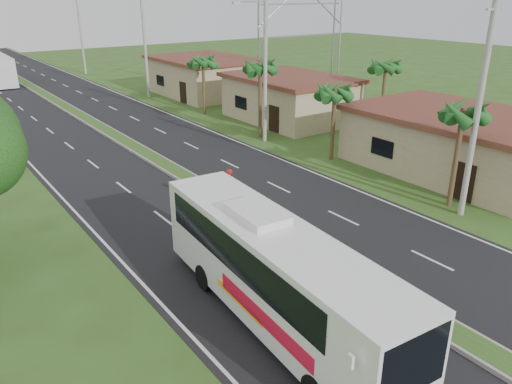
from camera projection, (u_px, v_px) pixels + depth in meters
ground at (372, 289)px, 18.20m from camera, size 180.00×180.00×0.00m
road_asphalt at (145, 154)px, 33.26m from camera, size 14.00×160.00×0.02m
median_strip at (145, 153)px, 33.22m from camera, size 1.20×160.00×0.18m
lane_edge_left at (40, 174)px, 29.63m from camera, size 0.12×160.00×0.01m
lane_edge_right at (229, 138)px, 36.90m from camera, size 0.12×160.00×0.01m
shop_near at (459, 142)px, 29.65m from camera, size 8.60×12.60×3.52m
shop_mid at (289, 98)px, 41.67m from camera, size 7.60×10.60×3.67m
shop_far at (204, 76)px, 52.19m from camera, size 8.60×11.60×3.82m
palm_verge_a at (463, 113)px, 23.57m from camera, size 2.40×2.40×5.45m
palm_verge_b at (335, 92)px, 30.71m from camera, size 2.40×2.40×5.05m
palm_verge_c at (260, 67)px, 35.38m from camera, size 2.40×2.40×5.85m
palm_verge_d at (203, 62)px, 42.64m from camera, size 2.40×2.40×5.25m
palm_behind_shop at (386, 66)px, 37.15m from camera, size 2.40×2.40×5.65m
utility_pole_a at (480, 98)px, 22.20m from camera, size 1.60×0.28×11.00m
utility_pole_b at (265, 52)px, 34.02m from camera, size 3.20×0.28×12.00m
utility_pole_c at (145, 40)px, 49.32m from camera, size 1.60×0.28×11.00m
utility_pole_d at (81, 31)px, 64.48m from camera, size 1.60×0.28×10.50m
billboard_lattice at (301, 27)px, 50.19m from camera, size 10.18×1.18×12.07m
coach_bus_main at (274, 269)px, 15.65m from camera, size 3.13×11.32×3.61m
motorcyclist at (229, 199)px, 23.76m from camera, size 1.75×0.55×2.41m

